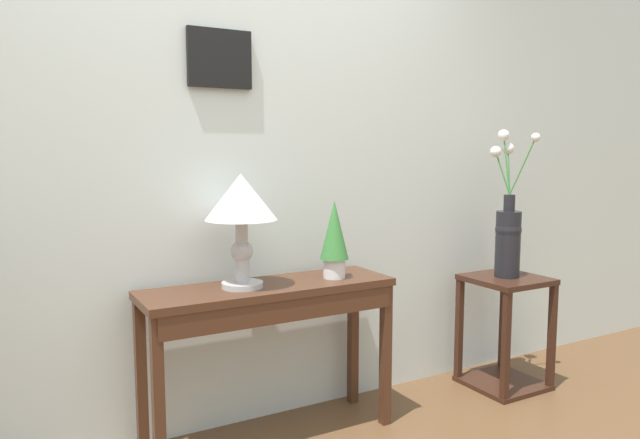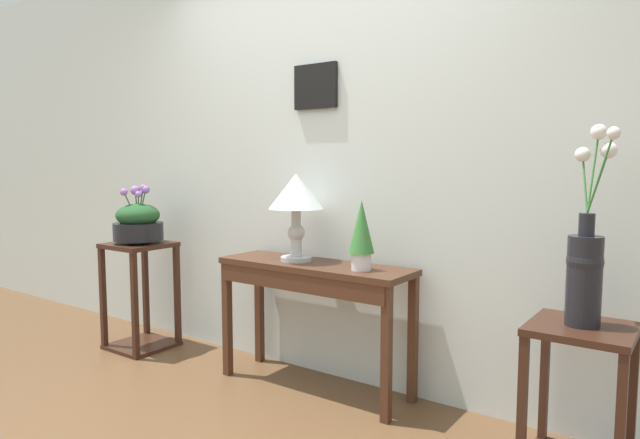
% 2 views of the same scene
% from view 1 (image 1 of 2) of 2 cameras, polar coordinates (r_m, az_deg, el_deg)
% --- Properties ---
extents(back_wall_with_art, '(9.00, 0.13, 2.80)m').
position_cam_1_polar(back_wall_with_art, '(2.89, -8.65, 7.78)').
color(back_wall_with_art, silver).
rests_on(back_wall_with_art, ground).
extents(console_table, '(1.16, 0.36, 0.73)m').
position_cam_1_polar(console_table, '(2.74, -4.69, -8.62)').
color(console_table, '#472819').
rests_on(console_table, ground).
extents(table_lamp, '(0.32, 0.32, 0.50)m').
position_cam_1_polar(table_lamp, '(2.63, -7.53, 1.40)').
color(table_lamp, '#B7B7BC').
rests_on(table_lamp, console_table).
extents(potted_plant_on_console, '(0.14, 0.14, 0.37)m').
position_cam_1_polar(potted_plant_on_console, '(2.82, 1.38, -1.59)').
color(potted_plant_on_console, silver).
rests_on(potted_plant_on_console, console_table).
extents(pedestal_stand_right, '(0.40, 0.40, 0.63)m').
position_cam_1_polar(pedestal_stand_right, '(3.59, 17.20, -10.20)').
color(pedestal_stand_right, '#381E14').
rests_on(pedestal_stand_right, ground).
extents(flower_vase_tall_right, '(0.19, 0.22, 0.82)m').
position_cam_1_polar(flower_vase_tall_right, '(3.47, 17.50, -1.01)').
color(flower_vase_tall_right, black).
rests_on(flower_vase_tall_right, pedestal_stand_right).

